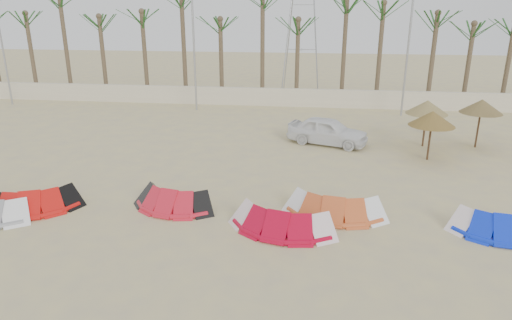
# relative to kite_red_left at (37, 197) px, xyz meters

# --- Properties ---
(ground) EXTENTS (120.00, 120.00, 0.00)m
(ground) POSITION_rel_kite_red_left_xyz_m (7.76, -3.43, -0.42)
(ground) COLOR #D5C27B
(ground) RESTS_ON ground
(boundary_wall) EXTENTS (60.00, 0.30, 1.30)m
(boundary_wall) POSITION_rel_kite_red_left_xyz_m (7.76, 18.57, 0.23)
(boundary_wall) COLOR beige
(boundary_wall) RESTS_ON ground
(palm_line) EXTENTS (52.00, 4.00, 7.70)m
(palm_line) POSITION_rel_kite_red_left_xyz_m (8.43, 20.07, 6.03)
(palm_line) COLOR brown
(palm_line) RESTS_ON ground
(lamp_b) EXTENTS (1.25, 0.14, 11.00)m
(lamp_b) POSITION_rel_kite_red_left_xyz_m (1.80, 16.57, 5.35)
(lamp_b) COLOR #A5A8AD
(lamp_b) RESTS_ON ground
(lamp_c) EXTENTS (1.25, 0.14, 11.00)m
(lamp_c) POSITION_rel_kite_red_left_xyz_m (15.80, 16.57, 5.35)
(lamp_c) COLOR #A5A8AD
(lamp_c) RESTS_ON ground
(pylon) EXTENTS (3.00, 3.00, 14.00)m
(pylon) POSITION_rel_kite_red_left_xyz_m (8.76, 24.57, -0.42)
(pylon) COLOR #A5A8AD
(pylon) RESTS_ON ground
(kite_red_left) EXTENTS (3.70, 2.54, 0.90)m
(kite_red_left) POSITION_rel_kite_red_left_xyz_m (0.00, 0.00, 0.00)
(kite_red_left) COLOR red
(kite_red_left) RESTS_ON ground
(kite_red_mid) EXTENTS (3.29, 2.06, 0.90)m
(kite_red_mid) POSITION_rel_kite_red_left_xyz_m (4.98, 0.70, -0.00)
(kite_red_mid) COLOR red
(kite_red_mid) RESTS_ON ground
(kite_red_right) EXTENTS (3.76, 2.25, 0.90)m
(kite_red_right) POSITION_rel_kite_red_left_xyz_m (9.02, -0.46, 0.00)
(kite_red_right) COLOR #B90523
(kite_red_right) RESTS_ON ground
(kite_orange) EXTENTS (3.64, 1.98, 0.90)m
(kite_orange) POSITION_rel_kite_red_left_xyz_m (10.79, 0.89, 0.00)
(kite_orange) COLOR #D45A29
(kite_orange) RESTS_ON ground
(kite_blue) EXTENTS (3.30, 1.93, 0.90)m
(kite_blue) POSITION_rel_kite_red_left_xyz_m (16.06, 0.09, -0.00)
(kite_blue) COLOR #0C2AE6
(kite_blue) RESTS_ON ground
(parasol_left) EXTENTS (2.13, 2.13, 2.44)m
(parasol_left) POSITION_rel_kite_red_left_xyz_m (15.71, 9.67, 1.66)
(parasol_left) COLOR #4C331E
(parasol_left) RESTS_ON ground
(parasol_mid) EXTENTS (2.14, 2.14, 2.38)m
(parasol_mid) POSITION_rel_kite_red_left_xyz_m (15.45, 7.41, 1.60)
(parasol_mid) COLOR #4C331E
(parasol_mid) RESTS_ON ground
(parasol_right) EXTENTS (2.11, 2.11, 2.53)m
(parasol_right) POSITION_rel_kite_red_left_xyz_m (18.39, 9.80, 1.75)
(parasol_right) COLOR #4C331E
(parasol_right) RESTS_ON ground
(car) EXTENTS (4.54, 2.98, 1.44)m
(car) POSITION_rel_kite_red_left_xyz_m (10.72, 9.40, 0.30)
(car) COLOR white
(car) RESTS_ON ground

